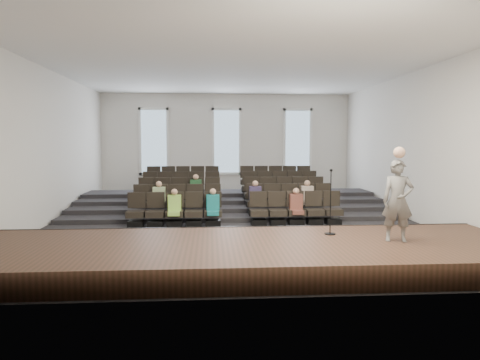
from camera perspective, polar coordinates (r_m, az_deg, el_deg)
name	(u,v)px	position (r m, az deg, el deg)	size (l,w,h in m)	color
ground	(235,222)	(14.20, -0.69, -5.66)	(14.00, 14.00, 0.00)	black
ceiling	(235,68)	(14.17, -0.71, 14.69)	(12.00, 14.00, 0.02)	white
wall_back	(227,146)	(20.97, -1.81, 4.60)	(12.00, 0.04, 5.00)	silver
wall_front	(260,149)	(6.96, 2.65, 4.12)	(12.00, 0.04, 5.00)	silver
wall_left	(45,147)	(14.88, -24.59, 4.07)	(0.04, 14.00, 5.00)	silver
wall_right	(414,146)	(15.52, 22.15, 4.16)	(0.04, 14.00, 5.00)	silver
stage	(249,255)	(9.17, 1.18, -9.92)	(11.80, 3.60, 0.50)	#41271B
stage_lip	(242,237)	(10.89, 0.33, -7.55)	(11.80, 0.06, 0.52)	black
risers	(230,203)	(17.29, -1.30, -3.11)	(11.80, 4.80, 0.60)	black
seating_rows	(232,196)	(15.61, -1.02, -2.17)	(6.80, 4.70, 1.67)	black
windows	(227,142)	(20.90, -1.80, 5.15)	(8.44, 0.10, 3.24)	white
audience	(229,198)	(14.21, -1.49, -2.43)	(5.45, 2.64, 1.10)	#98D053
speaker	(398,201)	(9.74, 20.29, -2.61)	(0.64, 0.42, 1.75)	#62605D
mic_stand	(330,215)	(10.10, 11.95, -4.58)	(0.25, 0.25, 1.52)	black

